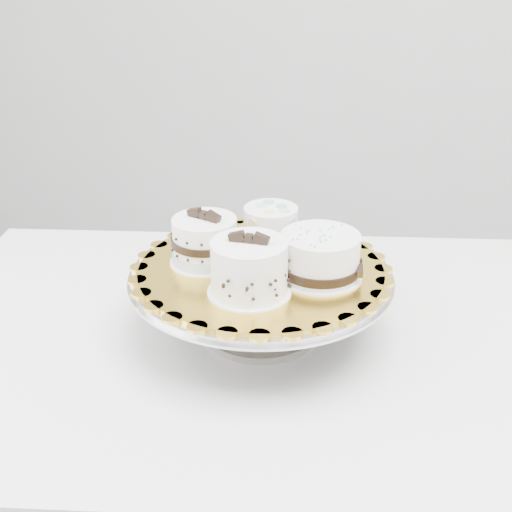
% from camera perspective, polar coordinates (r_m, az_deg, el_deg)
% --- Properties ---
extents(table, '(1.27, 0.96, 0.75)m').
position_cam_1_polar(table, '(1.10, 0.31, -10.28)').
color(table, white).
rests_on(table, floor).
extents(cake_stand, '(0.41, 0.41, 0.11)m').
position_cam_1_polar(cake_stand, '(1.01, 0.43, -3.03)').
color(cake_stand, gray).
rests_on(cake_stand, table).
extents(cake_board, '(0.39, 0.39, 0.01)m').
position_cam_1_polar(cake_board, '(0.99, 0.44, -1.13)').
color(cake_board, gold).
rests_on(cake_board, cake_stand).
extents(cake_swirl, '(0.12, 0.12, 0.10)m').
position_cam_1_polar(cake_swirl, '(0.90, -0.61, -1.16)').
color(cake_swirl, white).
rests_on(cake_swirl, cake_board).
extents(cake_banded, '(0.13, 0.13, 0.09)m').
position_cam_1_polar(cake_banded, '(0.99, -4.56, 1.22)').
color(cake_banded, white).
rests_on(cake_banded, cake_board).
extents(cake_dots, '(0.11, 0.11, 0.07)m').
position_cam_1_polar(cake_dots, '(1.05, 1.32, 2.71)').
color(cake_dots, white).
rests_on(cake_dots, cake_board).
extents(cake_ribbon, '(0.14, 0.13, 0.07)m').
position_cam_1_polar(cake_ribbon, '(0.95, 5.77, -0.09)').
color(cake_ribbon, white).
rests_on(cake_ribbon, cake_board).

